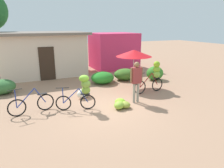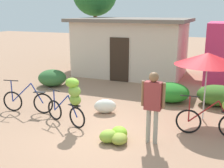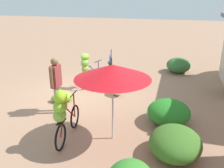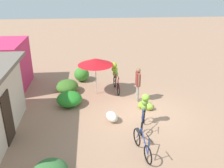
{
  "view_description": "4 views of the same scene",
  "coord_description": "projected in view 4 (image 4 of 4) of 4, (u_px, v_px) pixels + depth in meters",
  "views": [
    {
      "loc": [
        -2.94,
        -7.36,
        3.24
      ],
      "look_at": [
        0.64,
        0.74,
        0.73
      ],
      "focal_mm": 33.51,
      "sensor_mm": 36.0,
      "label": 1
    },
    {
      "loc": [
        2.94,
        -6.19,
        3.15
      ],
      "look_at": [
        0.02,
        0.95,
        1.13
      ],
      "focal_mm": 44.84,
      "sensor_mm": 36.0,
      "label": 2
    },
    {
      "loc": [
        7.81,
        3.5,
        3.57
      ],
      "look_at": [
        0.43,
        1.53,
        0.73
      ],
      "focal_mm": 39.06,
      "sensor_mm": 36.0,
      "label": 3
    },
    {
      "loc": [
        -10.0,
        2.31,
        5.88
      ],
      "look_at": [
        1.08,
        1.36,
        1.14
      ],
      "focal_mm": 40.26,
      "sensor_mm": 36.0,
      "label": 4
    }
  ],
  "objects": [
    {
      "name": "produce_sack",
      "position": [
        112.0,
        117.0,
        11.04
      ],
      "size": [
        0.82,
        0.68,
        0.44
      ],
      "primitive_type": "ellipsoid",
      "rotation": [
        0.0,
        0.0,
        0.4
      ],
      "color": "silver",
      "rests_on": "ground"
    },
    {
      "name": "shop_pink",
      "position": [
        0.0,
        66.0,
        13.96
      ],
      "size": [
        3.2,
        2.8,
        2.66
      ],
      "primitive_type": "cube",
      "color": "#D82E5F",
      "rests_on": "ground"
    },
    {
      "name": "hedge_bush_mid",
      "position": [
        67.0,
        86.0,
        13.81
      ],
      "size": [
        1.37,
        1.21,
        0.68
      ],
      "primitive_type": "ellipsoid",
      "color": "#3C6F25",
      "rests_on": "ground"
    },
    {
      "name": "bicycle_center_loaded",
      "position": [
        115.0,
        74.0,
        14.02
      ],
      "size": [
        1.73,
        0.45,
        1.53
      ],
      "color": "black",
      "rests_on": "ground"
    },
    {
      "name": "market_umbrella",
      "position": [
        96.0,
        62.0,
        13.04
      ],
      "size": [
        1.87,
        1.87,
        2.01
      ],
      "color": "beige",
      "rests_on": "ground"
    },
    {
      "name": "bicycle_near_pile",
      "position": [
        144.0,
        108.0,
        10.51
      ],
      "size": [
        1.5,
        0.57,
        1.41
      ],
      "color": "black",
      "rests_on": "ground"
    },
    {
      "name": "ground_plane",
      "position": [
        143.0,
        115.0,
        11.65
      ],
      "size": [
        60.0,
        60.0,
        0.0
      ],
      "primitive_type": "plane",
      "color": "#A47A5F"
    },
    {
      "name": "bicycle_leftmost",
      "position": [
        142.0,
        145.0,
        8.95
      ],
      "size": [
        1.69,
        0.37,
        1.04
      ],
      "color": "black",
      "rests_on": "ground"
    },
    {
      "name": "banana_pile_on_ground",
      "position": [
        147.0,
        106.0,
        12.15
      ],
      "size": [
        0.83,
        0.88,
        0.33
      ],
      "color": "#84C329",
      "rests_on": "ground"
    },
    {
      "name": "hedge_bush_front_right",
      "position": [
        69.0,
        99.0,
        12.39
      ],
      "size": [
        1.32,
        1.24,
        0.67
      ],
      "primitive_type": "ellipsoid",
      "color": "#278025",
      "rests_on": "ground"
    },
    {
      "name": "person_vendor",
      "position": [
        138.0,
        81.0,
        12.55
      ],
      "size": [
        0.58,
        0.23,
        1.78
      ],
      "color": "gray",
      "rests_on": "ground"
    },
    {
      "name": "hedge_bush_by_door",
      "position": [
        82.0,
        74.0,
        15.35
      ],
      "size": [
        1.06,
        0.91,
        0.83
      ],
      "primitive_type": "ellipsoid",
      "color": "#39882C",
      "rests_on": "ground"
    }
  ]
}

